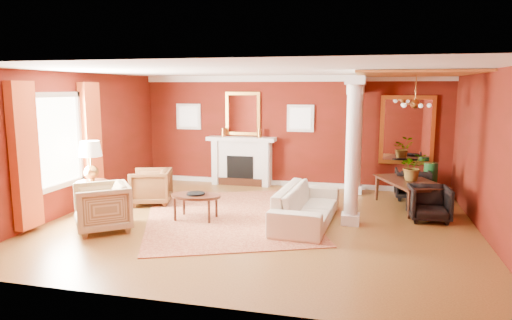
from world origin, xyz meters
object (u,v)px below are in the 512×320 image
(side_table, at_px, (91,166))
(sofa, at_px, (307,199))
(armchair_leopard, at_px, (151,185))
(armchair_stripe, at_px, (102,205))
(dining_table, at_px, (411,186))
(coffee_table, at_px, (196,197))

(side_table, bearing_deg, sofa, 6.85)
(side_table, bearing_deg, armchair_leopard, 58.75)
(armchair_leopard, relative_size, side_table, 0.56)
(armchair_stripe, relative_size, dining_table, 0.55)
(sofa, xyz_separation_m, dining_table, (2.04, 1.66, 0.01))
(armchair_stripe, relative_size, coffee_table, 0.95)
(sofa, bearing_deg, side_table, 100.39)
(sofa, bearing_deg, armchair_stripe, 114.23)
(armchair_stripe, bearing_deg, armchair_leopard, 142.75)
(armchair_stripe, bearing_deg, dining_table, 80.08)
(armchair_stripe, distance_m, side_table, 1.24)
(sofa, relative_size, dining_table, 1.40)
(sofa, distance_m, armchair_leopard, 3.64)
(armchair_leopard, xyz_separation_m, side_table, (-0.71, -1.16, 0.60))
(dining_table, bearing_deg, sofa, 106.33)
(sofa, bearing_deg, coffee_table, 100.90)
(armchair_leopard, xyz_separation_m, coffee_table, (1.43, -0.93, 0.03))
(armchair_stripe, xyz_separation_m, dining_table, (5.59, 3.00, 0.00))
(armchair_stripe, xyz_separation_m, coffee_table, (1.40, 1.06, -0.02))
(coffee_table, relative_size, side_table, 0.65)
(side_table, xyz_separation_m, dining_table, (6.33, 2.18, -0.56))
(armchair_leopard, distance_m, armchair_stripe, 1.99)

